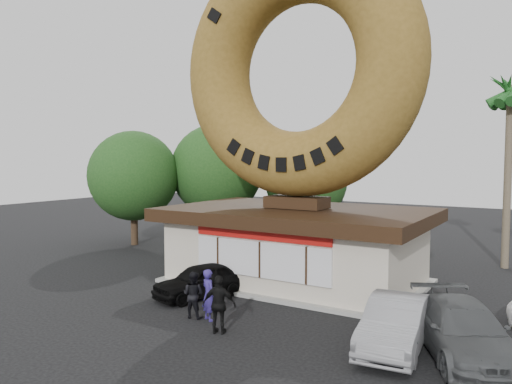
{
  "coord_description": "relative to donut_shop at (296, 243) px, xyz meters",
  "views": [
    {
      "loc": [
        9.96,
        -13.32,
        5.54
      ],
      "look_at": [
        -0.86,
        4.0,
        4.08
      ],
      "focal_mm": 35.0,
      "sensor_mm": 36.0,
      "label": 1
    }
  ],
  "objects": [
    {
      "name": "ground",
      "position": [
        0.0,
        -5.98,
        -1.77
      ],
      "size": [
        90.0,
        90.0,
        0.0
      ],
      "primitive_type": "plane",
      "color": "black",
      "rests_on": "ground"
    },
    {
      "name": "donut_shop",
      "position": [
        0.0,
        0.0,
        0.0
      ],
      "size": [
        11.2,
        7.2,
        3.8
      ],
      "color": "beige",
      "rests_on": "ground"
    },
    {
      "name": "giant_donut",
      "position": [
        0.0,
        0.02,
        7.56
      ],
      "size": [
        11.04,
        2.82,
        11.04
      ],
      "primitive_type": "torus",
      "rotation": [
        1.57,
        0.0,
        0.0
      ],
      "color": "olive",
      "rests_on": "donut_shop"
    },
    {
      "name": "tree_west",
      "position": [
        -9.5,
        7.02,
        2.87
      ],
      "size": [
        6.0,
        6.0,
        7.65
      ],
      "color": "#473321",
      "rests_on": "ground"
    },
    {
      "name": "tree_mid",
      "position": [
        -4.0,
        9.02,
        2.25
      ],
      "size": [
        5.2,
        5.2,
        6.63
      ],
      "color": "#473321",
      "rests_on": "ground"
    },
    {
      "name": "tree_far",
      "position": [
        -13.0,
        3.02,
        2.56
      ],
      "size": [
        5.6,
        5.6,
        7.14
      ],
      "color": "#473321",
      "rests_on": "ground"
    },
    {
      "name": "palm_near",
      "position": [
        7.5,
        8.02,
        6.65
      ],
      "size": [
        2.6,
        2.6,
        9.75
      ],
      "color": "#726651",
      "rests_on": "ground"
    },
    {
      "name": "street_lamp",
      "position": [
        -1.86,
        10.02,
        2.72
      ],
      "size": [
        2.11,
        0.2,
        8.0
      ],
      "color": "#59595E",
      "rests_on": "ground"
    },
    {
      "name": "person_left",
      "position": [
        -0.16,
        -6.12,
        -0.89
      ],
      "size": [
        0.75,
        0.64,
        1.75
      ],
      "primitive_type": "imported",
      "rotation": [
        0.0,
        0.0,
        2.72
      ],
      "color": "navy",
      "rests_on": "ground"
    },
    {
      "name": "person_center",
      "position": [
        -0.78,
        -6.18,
        -0.97
      ],
      "size": [
        0.86,
        0.72,
        1.6
      ],
      "primitive_type": "imported",
      "rotation": [
        0.0,
        0.0,
        3.29
      ],
      "color": "black",
      "rests_on": "ground"
    },
    {
      "name": "person_right",
      "position": [
        0.89,
        -6.96,
        -0.85
      ],
      "size": [
        1.17,
        0.76,
        1.84
      ],
      "primitive_type": "imported",
      "rotation": [
        0.0,
        0.0,
        3.46
      ],
      "color": "black",
      "rests_on": "ground"
    },
    {
      "name": "car_black",
      "position": [
        -2.14,
        -4.06,
        -1.11
      ],
      "size": [
        2.73,
        4.16,
        1.32
      ],
      "primitive_type": "imported",
      "rotation": [
        0.0,
        0.0,
        -0.33
      ],
      "color": "black",
      "rests_on": "ground"
    },
    {
      "name": "car_silver",
      "position": [
        5.92,
        -5.21,
        -1.03
      ],
      "size": [
        2.02,
        4.58,
        1.46
      ],
      "primitive_type": "imported",
      "rotation": [
        0.0,
        0.0,
        0.11
      ],
      "color": "gray",
      "rests_on": "ground"
    },
    {
      "name": "car_grey",
      "position": [
        7.69,
        -4.86,
        -1.02
      ],
      "size": [
        4.21,
        5.5,
        1.48
      ],
      "primitive_type": "imported",
      "rotation": [
        0.0,
        0.0,
        0.48
      ],
      "color": "#525456",
      "rests_on": "ground"
    }
  ]
}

